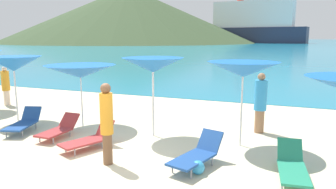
% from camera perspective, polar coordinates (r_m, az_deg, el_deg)
% --- Properties ---
extents(ground_plane, '(50.00, 100.00, 0.30)m').
position_cam_1_polar(ground_plane, '(16.99, 7.86, -0.26)').
color(ground_plane, beige).
extents(ocean_water, '(650.00, 440.00, 0.02)m').
position_cam_1_polar(ocean_water, '(234.27, 20.58, 8.85)').
color(ocean_water, teal).
rests_on(ocean_water, ground_plane).
extents(headland_hill, '(125.76, 125.76, 27.53)m').
position_cam_1_polar(headland_hill, '(168.34, -7.02, 13.83)').
color(headland_hill, '#384C2D').
rests_on(headland_hill, ground_plane).
extents(umbrella_1, '(2.01, 2.01, 2.25)m').
position_cam_1_polar(umbrella_1, '(12.26, -25.81, 4.94)').
color(umbrella_1, silver).
rests_on(umbrella_1, ground_plane).
extents(umbrella_2, '(2.42, 2.42, 2.02)m').
position_cam_1_polar(umbrella_2, '(10.68, -15.34, 3.98)').
color(umbrella_2, silver).
rests_on(umbrella_2, ground_plane).
extents(umbrella_3, '(1.97, 1.97, 2.32)m').
position_cam_1_polar(umbrella_3, '(9.25, -2.70, 5.23)').
color(umbrella_3, silver).
rests_on(umbrella_3, ground_plane).
extents(umbrella_4, '(1.91, 1.91, 2.27)m').
position_cam_1_polar(umbrella_4, '(8.60, 13.22, 4.36)').
color(umbrella_4, silver).
rests_on(umbrella_4, ground_plane).
extents(lounge_chair_0, '(0.57, 1.41, 0.60)m').
position_cam_1_polar(lounge_chair_0, '(9.92, -18.83, -5.75)').
color(lounge_chair_0, '#A53333').
rests_on(lounge_chair_0, ground_plane).
extents(lounge_chair_2, '(0.99, 1.66, 0.70)m').
position_cam_1_polar(lounge_chair_2, '(7.38, 5.26, -10.43)').
color(lounge_chair_2, '#1E478C').
rests_on(lounge_chair_2, ground_plane).
extents(lounge_chair_3, '(0.71, 1.73, 0.62)m').
position_cam_1_polar(lounge_chair_3, '(7.29, 21.22, -11.69)').
color(lounge_chair_3, '#268C66').
rests_on(lounge_chair_3, ground_plane).
extents(lounge_chair_4, '(1.02, 1.63, 0.66)m').
position_cam_1_polar(lounge_chair_4, '(10.95, -24.29, -4.50)').
color(lounge_chair_4, '#1E478C').
rests_on(lounge_chair_4, ground_plane).
extents(lounge_chair_7, '(1.08, 1.53, 0.71)m').
position_cam_1_polar(lounge_chair_7, '(8.74, -13.76, -7.50)').
color(lounge_chair_7, '#A53333').
rests_on(lounge_chair_7, ground_plane).
extents(beachgoer_0, '(0.29, 0.29, 1.90)m').
position_cam_1_polar(beachgoer_0, '(7.42, -10.86, -4.63)').
color(beachgoer_0, brown).
rests_on(beachgoer_0, ground_plane).
extents(beachgoer_1, '(0.33, 0.33, 1.68)m').
position_cam_1_polar(beachgoer_1, '(15.36, -26.92, 1.54)').
color(beachgoer_1, beige).
rests_on(beachgoer_1, ground_plane).
extents(beachgoer_3, '(0.38, 0.38, 1.84)m').
position_cam_1_polar(beachgoer_3, '(10.13, 16.10, -1.22)').
color(beachgoer_3, '#A3704C').
rests_on(beachgoer_3, ground_plane).
extents(beach_ball, '(0.30, 0.30, 0.30)m').
position_cam_1_polar(beach_ball, '(7.06, 5.32, -12.82)').
color(beach_ball, '#3399D8').
rests_on(beach_ball, ground_plane).
extents(cruise_ship, '(50.79, 16.77, 22.80)m').
position_cam_1_polar(cruise_ship, '(162.22, 14.74, 11.96)').
color(cruise_ship, '#262D47').
rests_on(cruise_ship, ocean_water).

